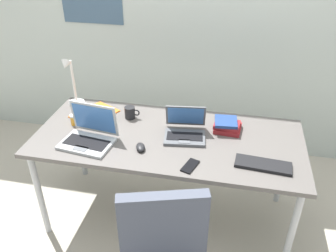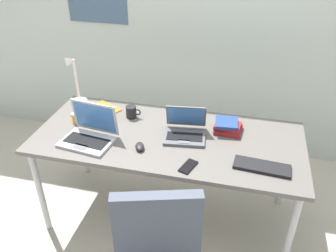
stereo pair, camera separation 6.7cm
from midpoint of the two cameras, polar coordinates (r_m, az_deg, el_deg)
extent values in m
plane|color=#B7AD9E|center=(2.82, -0.70, -14.30)|extent=(12.00, 12.00, 0.00)
cube|color=#B2BCB7|center=(3.13, 3.69, 18.17)|extent=(6.00, 0.12, 2.60)
cube|color=#595451|center=(2.35, -0.82, -1.97)|extent=(1.80, 0.80, 0.03)
cylinder|color=#B2B5BA|center=(2.63, -21.00, -10.54)|extent=(0.04, 0.04, 0.71)
cylinder|color=#B2B5BA|center=(2.33, 18.75, -16.47)|extent=(0.04, 0.04, 0.71)
cylinder|color=#B2B5BA|center=(3.08, -14.80, -2.41)|extent=(0.04, 0.04, 0.71)
cylinder|color=#B2B5BA|center=(2.84, 17.73, -6.29)|extent=(0.04, 0.04, 0.71)
cylinder|color=white|center=(2.84, -15.39, 3.72)|extent=(0.12, 0.12, 0.02)
cylinder|color=white|center=(2.77, -15.91, 6.97)|extent=(0.02, 0.02, 0.34)
cylinder|color=white|center=(2.67, -16.81, 9.90)|extent=(0.01, 0.08, 0.01)
cone|color=white|center=(2.64, -17.19, 9.57)|extent=(0.07, 0.09, 0.09)
cube|color=#B7BABC|center=(2.32, -14.01, -2.84)|extent=(0.35, 0.27, 0.02)
cube|color=black|center=(2.32, -14.05, -2.61)|extent=(0.30, 0.16, 0.00)
cube|color=#595B60|center=(2.27, -15.01, -3.59)|extent=(0.10, 0.06, 0.00)
cube|color=#B7BABC|center=(2.35, -12.81, 1.26)|extent=(0.33, 0.08, 0.22)
cube|color=#3F72BF|center=(2.34, -12.88, 1.21)|extent=(0.30, 0.06, 0.19)
cube|color=#515459|center=(2.31, 1.92, -1.94)|extent=(0.29, 0.22, 0.02)
cube|color=black|center=(2.31, 1.92, -1.70)|extent=(0.25, 0.13, 0.00)
cube|color=#595B60|center=(2.26, 1.85, -2.54)|extent=(0.08, 0.05, 0.00)
cube|color=#515459|center=(2.37, 2.11, 1.69)|extent=(0.28, 0.10, 0.18)
cube|color=#3F72BF|center=(2.36, 2.10, 1.66)|extent=(0.25, 0.09, 0.15)
cube|color=black|center=(2.14, 14.46, -6.17)|extent=(0.34, 0.15, 0.02)
ellipsoid|color=black|center=(2.22, -5.40, -3.48)|extent=(0.09, 0.11, 0.03)
cube|color=black|center=(2.08, 2.72, -6.56)|extent=(0.10, 0.15, 0.01)
cylinder|color=gold|center=(2.55, -16.01, 0.83)|extent=(0.04, 0.04, 0.06)
cylinder|color=white|center=(2.53, -16.14, 1.59)|extent=(0.04, 0.04, 0.01)
cube|color=maroon|center=(2.43, 8.98, -0.37)|extent=(0.19, 0.17, 0.03)
cube|color=maroon|center=(2.41, 8.87, 0.18)|extent=(0.18, 0.15, 0.03)
cube|color=navy|center=(2.40, 8.70, 0.71)|extent=(0.16, 0.17, 0.02)
cube|color=orange|center=(2.66, -12.67, 1.96)|extent=(0.35, 0.38, 0.01)
cylinder|color=black|center=(2.55, -7.03, 2.21)|extent=(0.08, 0.08, 0.09)
torus|color=black|center=(2.53, -5.96, 2.19)|extent=(0.05, 0.01, 0.05)
cube|color=#474C5B|center=(1.73, -1.92, -17.13)|extent=(0.42, 0.18, 0.48)
camera|label=1|loc=(0.03, -90.83, -0.52)|focal=37.17mm
camera|label=2|loc=(0.03, 89.17, 0.52)|focal=37.17mm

